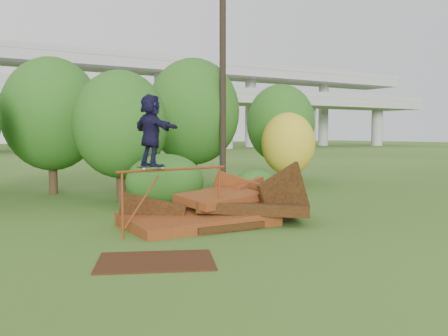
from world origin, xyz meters
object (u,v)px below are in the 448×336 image
skater (151,130)px  flat_plate (156,261)px  utility_pole (223,67)px  scrap_pile (219,212)px

skater → flat_plate: bearing=148.5°
skater → flat_plate: skater is taller
flat_plate → utility_pole: size_ratio=0.21×
scrap_pile → flat_plate: size_ratio=2.51×
flat_plate → utility_pole: bearing=52.0°
scrap_pile → utility_pole: bearing=57.3°
skater → utility_pole: bearing=-51.3°
scrap_pile → skater: bearing=-169.0°
utility_pole → scrap_pile: bearing=-122.7°
flat_plate → skater: bearing=67.6°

